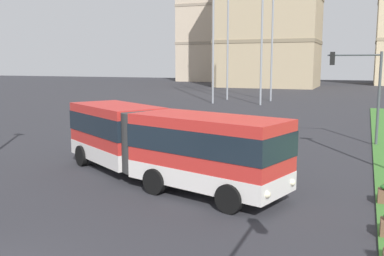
{
  "coord_description": "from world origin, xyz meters",
  "views": [
    {
      "loc": [
        7.79,
        -6.23,
        4.95
      ],
      "look_at": [
        0.97,
        10.83,
        2.2
      ],
      "focal_mm": 40.67,
      "sensor_mm": 36.0,
      "label": 1
    }
  ],
  "objects_px": {
    "apartment_tower_westcentre": "(270,0)",
    "traffic_light_far_right": "(362,81)",
    "car_navy_sedan": "(155,123)",
    "articulated_bus": "(159,142)"
  },
  "relations": [
    {
      "from": "apartment_tower_westcentre",
      "to": "traffic_light_far_right",
      "type": "bearing_deg",
      "value": -73.26
    },
    {
      "from": "car_navy_sedan",
      "to": "articulated_bus",
      "type": "bearing_deg",
      "value": -62.61
    },
    {
      "from": "car_navy_sedan",
      "to": "apartment_tower_westcentre",
      "type": "distance_m",
      "value": 66.95
    },
    {
      "from": "articulated_bus",
      "to": "apartment_tower_westcentre",
      "type": "xyz_separation_m",
      "value": [
        -11.49,
        75.83,
        16.15
      ]
    },
    {
      "from": "articulated_bus",
      "to": "car_navy_sedan",
      "type": "xyz_separation_m",
      "value": [
        -5.87,
        11.33,
        -0.9
      ]
    },
    {
      "from": "traffic_light_far_right",
      "to": "apartment_tower_westcentre",
      "type": "distance_m",
      "value": 68.05
    },
    {
      "from": "traffic_light_far_right",
      "to": "articulated_bus",
      "type": "bearing_deg",
      "value": -122.57
    },
    {
      "from": "traffic_light_far_right",
      "to": "apartment_tower_westcentre",
      "type": "xyz_separation_m",
      "value": [
        -19.18,
        63.79,
        13.94
      ]
    },
    {
      "from": "car_navy_sedan",
      "to": "apartment_tower_westcentre",
      "type": "xyz_separation_m",
      "value": [
        -5.62,
        64.5,
        17.05
      ]
    },
    {
      "from": "traffic_light_far_right",
      "to": "apartment_tower_westcentre",
      "type": "height_order",
      "value": "apartment_tower_westcentre"
    }
  ]
}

